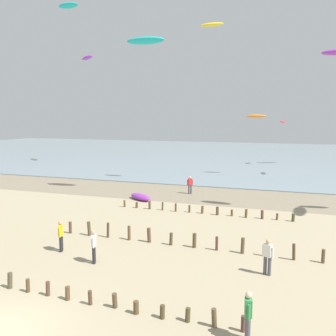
{
  "coord_description": "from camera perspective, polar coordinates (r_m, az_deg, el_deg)",
  "views": [
    {
      "loc": [
        9.03,
        -8.79,
        7.23
      ],
      "look_at": [
        1.79,
        12.59,
        4.1
      ],
      "focal_mm": 38.65,
      "sensor_mm": 36.0,
      "label": 1
    }
  ],
  "objects": [
    {
      "name": "kite_aloft_11",
      "position": [
        57.24,
        17.64,
        6.98
      ],
      "size": [
        1.07,
        2.07,
        0.55
      ],
      "primitive_type": "ellipsoid",
      "rotation": [
        -0.44,
        0.0,
        4.52
      ],
      "color": "red"
    },
    {
      "name": "kite_aloft_8",
      "position": [
        42.64,
        -15.47,
        23.47
      ],
      "size": [
        2.46,
        1.02,
        0.67
      ],
      "primitive_type": "ellipsoid",
      "rotation": [
        -0.43,
        0.0,
        6.22
      ],
      "color": "#19B2B7"
    },
    {
      "name": "person_right_flank",
      "position": [
        18.85,
        -11.64,
        -11.86
      ],
      "size": [
        0.35,
        0.52,
        1.71
      ],
      "color": "#232328",
      "rests_on": "ground"
    },
    {
      "name": "wet_sand_strip",
      "position": [
        34.84,
        3.29,
        -4.1
      ],
      "size": [
        120.0,
        7.82,
        0.01
      ],
      "primitive_type": "cube",
      "color": "gray",
      "rests_on": "ground"
    },
    {
      "name": "kite_aloft_10",
      "position": [
        58.29,
        -12.6,
        16.63
      ],
      "size": [
        3.5,
        3.22,
        0.86
      ],
      "primitive_type": "ellipsoid",
      "rotation": [
        -0.28,
        0.0,
        2.44
      ],
      "color": "purple"
    },
    {
      "name": "sea",
      "position": [
        72.7,
        11.49,
        2.06
      ],
      "size": [
        160.0,
        70.0,
        0.1
      ],
      "primitive_type": "cube",
      "color": "#7F939E",
      "rests_on": "ground"
    },
    {
      "name": "kite_aloft_1",
      "position": [
        34.63,
        -3.58,
        19.42
      ],
      "size": [
        3.61,
        1.29,
        0.79
      ],
      "primitive_type": "ellipsoid",
      "rotation": [
        0.2,
        0.0,
        3.16
      ],
      "color": "#19B2B7"
    },
    {
      "name": "groyne_mid",
      "position": [
        21.01,
        1.18,
        -11.05
      ],
      "size": [
        14.96,
        0.34,
        0.93
      ],
      "color": "brown",
      "rests_on": "ground"
    },
    {
      "name": "person_left_flank",
      "position": [
        17.78,
        15.44,
        -13.21
      ],
      "size": [
        0.53,
        0.35,
        1.71
      ],
      "color": "#4C4C56",
      "rests_on": "ground"
    },
    {
      "name": "groyne_near",
      "position": [
        14.96,
        -9.37,
        -19.86
      ],
      "size": [
        10.04,
        0.36,
        0.71
      ],
      "color": "#4D4630",
      "rests_on": "ground"
    },
    {
      "name": "person_far_down_beach",
      "position": [
        20.84,
        -16.54,
        -10.09
      ],
      "size": [
        0.35,
        0.53,
        1.71
      ],
      "color": "#232328",
      "rests_on": "ground"
    },
    {
      "name": "grounded_kite",
      "position": [
        32.37,
        -4.37,
        -4.56
      ],
      "size": [
        2.77,
        2.27,
        0.54
      ],
      "primitive_type": "ellipsoid",
      "rotation": [
        0.0,
        0.0,
        2.56
      ],
      "color": "purple",
      "rests_on": "ground"
    },
    {
      "name": "kite_aloft_5",
      "position": [
        40.07,
        6.91,
        21.54
      ],
      "size": [
        2.53,
        0.97,
        0.52
      ],
      "primitive_type": "ellipsoid",
      "rotation": [
        -0.16,
        0.0,
        3.09
      ],
      "color": "yellow"
    },
    {
      "name": "person_nearest_camera",
      "position": [
        34.75,
        3.49,
        -2.6
      ],
      "size": [
        0.5,
        0.37,
        1.71
      ],
      "color": "#4C4C56",
      "rests_on": "ground"
    },
    {
      "name": "person_mid_beach",
      "position": [
        12.89,
        12.52,
        -21.66
      ],
      "size": [
        0.28,
        0.56,
        1.71
      ],
      "color": "#4C4C56",
      "rests_on": "ground"
    },
    {
      "name": "groyne_far",
      "position": [
        27.73,
        6.32,
        -6.65
      ],
      "size": [
        13.28,
        0.32,
        0.67
      ],
      "color": "brown",
      "rests_on": "ground"
    },
    {
      "name": "kite_aloft_7",
      "position": [
        46.07,
        13.79,
        7.94
      ],
      "size": [
        2.48,
        1.12,
        0.51
      ],
      "primitive_type": "ellipsoid",
      "rotation": [
        0.18,
        0.0,
        3.27
      ],
      "color": "orange"
    }
  ]
}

